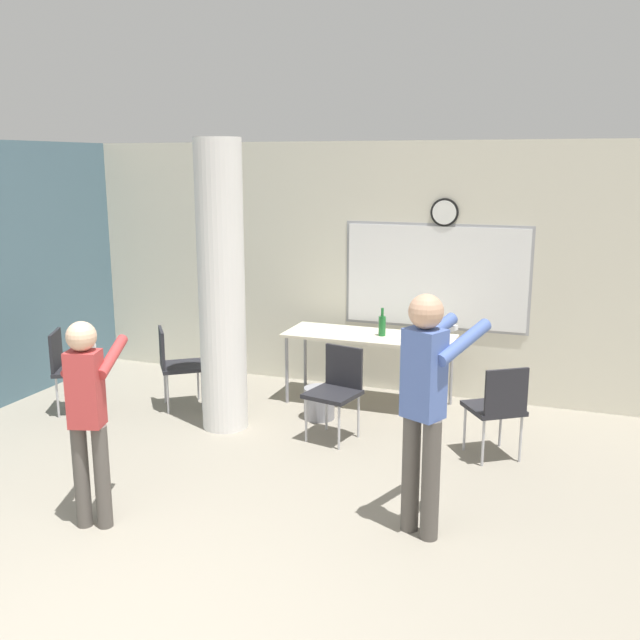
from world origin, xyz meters
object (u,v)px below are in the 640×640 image
(chair_mid_room, at_px, (498,404))
(chair_near_pillar, at_px, (175,361))
(chair_table_front, at_px, (337,386))
(person_playing_side, at_px, (426,396))
(chair_by_left_wall, at_px, (70,365))
(bottle_on_table, at_px, (382,325))
(folding_table, at_px, (369,339))
(person_playing_front, at_px, (88,408))

(chair_mid_room, bearing_deg, chair_near_pillar, 176.37)
(chair_table_front, relative_size, person_playing_side, 0.50)
(chair_by_left_wall, distance_m, person_playing_side, 4.20)
(chair_by_left_wall, xyz_separation_m, chair_table_front, (2.84, 0.28, 0.00))
(bottle_on_table, distance_m, chair_mid_room, 1.73)
(chair_near_pillar, relative_size, chair_mid_room, 1.00)
(bottle_on_table, relative_size, chair_mid_room, 0.34)
(chair_near_pillar, xyz_separation_m, chair_by_left_wall, (-0.96, -0.49, 0.00))
(folding_table, distance_m, chair_table_front, 1.05)
(chair_table_front, relative_size, person_playing_front, 0.57)
(chair_near_pillar, relative_size, person_playing_side, 0.50)
(chair_by_left_wall, relative_size, person_playing_side, 0.50)
(bottle_on_table, xyz_separation_m, chair_mid_room, (1.34, -1.04, -0.38))
(chair_near_pillar, distance_m, person_playing_front, 2.55)
(folding_table, height_order, chair_mid_room, chair_mid_room)
(bottle_on_table, distance_m, person_playing_front, 3.46)
(chair_near_pillar, height_order, chair_by_left_wall, same)
(folding_table, relative_size, bottle_on_table, 6.05)
(chair_by_left_wall, relative_size, chair_mid_room, 1.00)
(chair_by_left_wall, height_order, person_playing_front, person_playing_front)
(chair_mid_room, xyz_separation_m, person_playing_front, (-2.59, -2.19, 0.39))
(chair_mid_room, distance_m, person_playing_side, 1.60)
(folding_table, relative_size, person_playing_front, 1.19)
(folding_table, distance_m, chair_mid_room, 1.82)
(chair_by_left_wall, bearing_deg, person_playing_front, -47.63)
(bottle_on_table, bearing_deg, person_playing_front, -111.23)
(bottle_on_table, relative_size, chair_table_front, 0.34)
(bottle_on_table, bearing_deg, chair_table_front, -98.51)
(chair_mid_room, relative_size, chair_table_front, 1.00)
(bottle_on_table, height_order, person_playing_front, person_playing_front)
(bottle_on_table, bearing_deg, person_playing_side, -68.43)
(chair_by_left_wall, bearing_deg, folding_table, 24.77)
(chair_near_pillar, height_order, chair_table_front, same)
(bottle_on_table, relative_size, chair_near_pillar, 0.34)
(bottle_on_table, relative_size, person_playing_front, 0.20)
(person_playing_front, height_order, person_playing_side, person_playing_side)
(folding_table, relative_size, chair_table_front, 2.08)
(bottle_on_table, height_order, chair_mid_room, bottle_on_table)
(chair_near_pillar, xyz_separation_m, chair_table_front, (1.88, -0.21, 0.00))
(chair_by_left_wall, relative_size, person_playing_front, 0.57)
(chair_mid_room, height_order, person_playing_front, person_playing_front)
(bottle_on_table, bearing_deg, chair_mid_room, -37.81)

